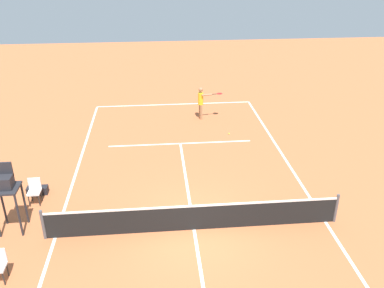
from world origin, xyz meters
name	(u,v)px	position (x,y,z in m)	size (l,w,h in m)	color
ground_plane	(194,229)	(0.00, 0.00, 0.00)	(60.00, 60.00, 0.00)	#B76038
court_lines	(194,229)	(0.00, 0.00, 0.00)	(9.10, 24.08, 0.01)	white
tennis_net	(194,217)	(0.00, 0.00, 0.50)	(9.70, 0.10, 1.07)	#4C4C51
player_serving	(202,100)	(-1.36, -9.62, 1.06)	(1.33, 0.45, 1.77)	#9E704C
tennis_ball	(229,134)	(-2.50, -7.44, 0.03)	(0.07, 0.07, 0.07)	#CCE033
umpire_chair	(6,188)	(5.91, -0.60, 1.61)	(0.80, 0.80, 2.41)	#232328
courtside_chair_mid	(34,190)	(5.58, -2.14, 0.53)	(0.44, 0.46, 0.95)	#262626
equipment_bag	(38,190)	(5.68, -2.74, 0.15)	(0.76, 0.32, 0.30)	black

